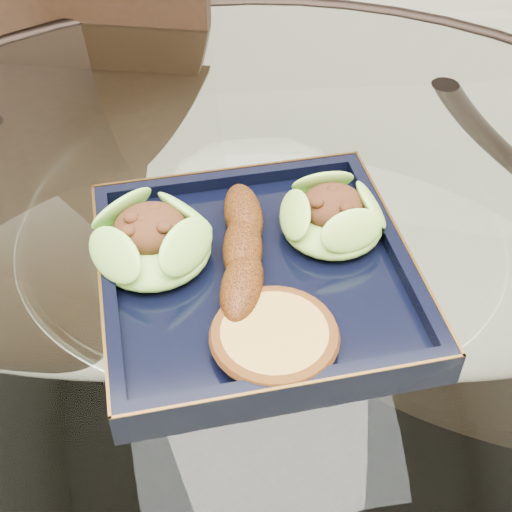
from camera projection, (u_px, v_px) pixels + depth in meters
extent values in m
cylinder|color=white|center=(261.00, 263.00, 0.67)|extent=(1.10, 1.10, 0.01)
torus|color=black|center=(261.00, 263.00, 0.67)|extent=(1.13, 1.13, 0.02)
cylinder|color=black|center=(402.00, 292.00, 1.17)|extent=(0.04, 0.04, 0.75)
cylinder|color=black|center=(53.00, 332.00, 1.10)|extent=(0.04, 0.04, 0.75)
cube|color=black|center=(73.00, 258.00, 1.10)|extent=(0.51, 0.51, 0.04)
cube|color=black|center=(80.00, 43.00, 1.05)|extent=(0.38, 0.14, 0.45)
cylinder|color=black|center=(172.00, 453.00, 1.13)|extent=(0.03, 0.03, 0.44)
cylinder|color=black|center=(37.00, 275.00, 1.41)|extent=(0.03, 0.03, 0.44)
cylinder|color=black|center=(211.00, 292.00, 1.38)|extent=(0.03, 0.03, 0.44)
cube|color=black|center=(256.00, 280.00, 0.63)|extent=(0.28, 0.28, 0.02)
ellipsoid|color=#68AC32|center=(152.00, 243.00, 0.63)|extent=(0.13, 0.13, 0.04)
ellipsoid|color=#70AE32|center=(332.00, 219.00, 0.65)|extent=(0.12, 0.12, 0.03)
ellipsoid|color=#592909|center=(243.00, 248.00, 0.63)|extent=(0.06, 0.17, 0.03)
cylinder|color=gold|center=(274.00, 338.00, 0.56)|extent=(0.11, 0.11, 0.02)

